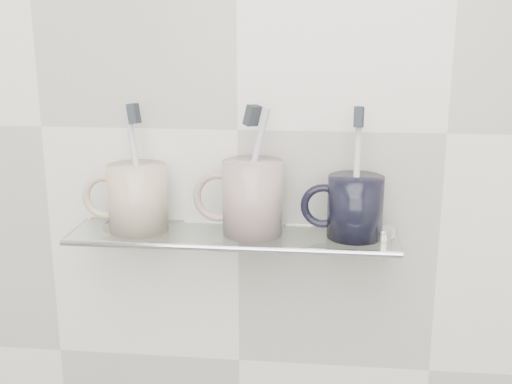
# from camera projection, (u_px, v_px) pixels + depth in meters

# --- Properties ---
(wall_back) EXTENTS (2.50, 0.00, 2.50)m
(wall_back) POSITION_uv_depth(u_px,v_px,m) (237.00, 130.00, 1.00)
(wall_back) COLOR silver
(wall_back) RESTS_ON ground
(shelf_glass) EXTENTS (0.50, 0.12, 0.01)m
(shelf_glass) POSITION_uv_depth(u_px,v_px,m) (233.00, 236.00, 0.98)
(shelf_glass) COLOR silver
(shelf_glass) RESTS_ON wall_back
(shelf_rail) EXTENTS (0.50, 0.01, 0.01)m
(shelf_rail) POSITION_uv_depth(u_px,v_px,m) (227.00, 248.00, 0.93)
(shelf_rail) COLOR silver
(shelf_rail) RESTS_ON shelf_glass
(bracket_left) EXTENTS (0.02, 0.03, 0.02)m
(bracket_left) POSITION_uv_depth(u_px,v_px,m) (110.00, 229.00, 1.05)
(bracket_left) COLOR silver
(bracket_left) RESTS_ON wall_back
(bracket_right) EXTENTS (0.02, 0.03, 0.02)m
(bracket_right) POSITION_uv_depth(u_px,v_px,m) (369.00, 238.00, 1.01)
(bracket_right) COLOR silver
(bracket_right) RESTS_ON wall_back
(mug_left) EXTENTS (0.12, 0.12, 0.10)m
(mug_left) POSITION_uv_depth(u_px,v_px,m) (138.00, 198.00, 0.99)
(mug_left) COLOR beige
(mug_left) RESTS_ON shelf_glass
(mug_left_handle) EXTENTS (0.07, 0.01, 0.07)m
(mug_left_handle) POSITION_uv_depth(u_px,v_px,m) (105.00, 197.00, 0.99)
(mug_left_handle) COLOR beige
(mug_left_handle) RESTS_ON mug_left
(toothbrush_left) EXTENTS (0.04, 0.03, 0.19)m
(toothbrush_left) POSITION_uv_depth(u_px,v_px,m) (136.00, 166.00, 0.97)
(toothbrush_left) COLOR #B5BEC9
(toothbrush_left) RESTS_ON mug_left
(bristles_left) EXTENTS (0.02, 0.03, 0.03)m
(bristles_left) POSITION_uv_depth(u_px,v_px,m) (134.00, 114.00, 0.95)
(bristles_left) COLOR #252A30
(bristles_left) RESTS_ON toothbrush_left
(mug_center) EXTENTS (0.11, 0.11, 0.11)m
(mug_center) POSITION_uv_depth(u_px,v_px,m) (253.00, 198.00, 0.97)
(mug_center) COLOR silver
(mug_center) RESTS_ON shelf_glass
(mug_center_handle) EXTENTS (0.08, 0.01, 0.08)m
(mug_center_handle) POSITION_uv_depth(u_px,v_px,m) (219.00, 197.00, 0.97)
(mug_center_handle) COLOR silver
(mug_center_handle) RESTS_ON mug_center
(toothbrush_center) EXTENTS (0.06, 0.03, 0.19)m
(toothbrush_center) POSITION_uv_depth(u_px,v_px,m) (252.00, 169.00, 0.96)
(toothbrush_center) COLOR silver
(toothbrush_center) RESTS_ON mug_center
(bristles_center) EXTENTS (0.03, 0.03, 0.03)m
(bristles_center) POSITION_uv_depth(u_px,v_px,m) (252.00, 115.00, 0.94)
(bristles_center) COLOR #252A30
(bristles_center) RESTS_ON toothbrush_center
(mug_right) EXTENTS (0.09, 0.09, 0.09)m
(mug_right) POSITION_uv_depth(u_px,v_px,m) (355.00, 207.00, 0.95)
(mug_right) COLOR black
(mug_right) RESTS_ON shelf_glass
(mug_right_handle) EXTENTS (0.07, 0.01, 0.07)m
(mug_right_handle) POSITION_uv_depth(u_px,v_px,m) (323.00, 206.00, 0.96)
(mug_right_handle) COLOR black
(mug_right_handle) RESTS_ON mug_right
(toothbrush_right) EXTENTS (0.01, 0.04, 0.19)m
(toothbrush_right) POSITION_uv_depth(u_px,v_px,m) (357.00, 171.00, 0.94)
(toothbrush_right) COLOR silver
(toothbrush_right) RESTS_ON mug_right
(bristles_right) EXTENTS (0.02, 0.03, 0.03)m
(bristles_right) POSITION_uv_depth(u_px,v_px,m) (359.00, 117.00, 0.92)
(bristles_right) COLOR #252A30
(bristles_right) RESTS_ON toothbrush_right
(chrome_cap) EXTENTS (0.04, 0.04, 0.02)m
(chrome_cap) POSITION_uv_depth(u_px,v_px,m) (383.00, 233.00, 0.96)
(chrome_cap) COLOR silver
(chrome_cap) RESTS_ON shelf_glass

